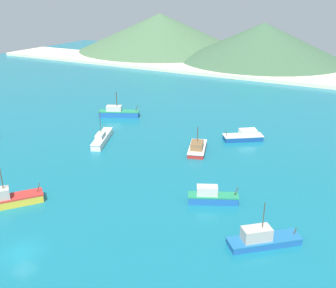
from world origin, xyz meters
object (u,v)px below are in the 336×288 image
object	(u,v)px
fishing_boat_1	(102,138)
fishing_boat_11	(262,239)
fishing_boat_5	(8,199)
fishing_boat_4	(244,136)
fishing_boat_3	(197,148)
fishing_boat_6	(118,113)
fishing_boat_10	(212,196)

from	to	relation	value
fishing_boat_1	fishing_boat_11	bearing A→B (deg)	-26.15
fishing_boat_5	fishing_boat_11	bearing A→B (deg)	12.81
fishing_boat_4	fishing_boat_11	size ratio (longest dim) A/B	0.96
fishing_boat_3	fishing_boat_6	bearing A→B (deg)	156.66
fishing_boat_5	fishing_boat_10	bearing A→B (deg)	29.78
fishing_boat_3	fishing_boat_6	size ratio (longest dim) A/B	0.88
fishing_boat_1	fishing_boat_5	xyz separation A→B (m)	(3.55, -26.79, 0.10)
fishing_boat_4	fishing_boat_1	bearing A→B (deg)	-149.48
fishing_boat_4	fishing_boat_11	distance (m)	36.21
fishing_boat_4	fishing_boat_5	xyz separation A→B (m)	(-21.68, -41.65, 0.05)
fishing_boat_3	fishing_boat_10	bearing A→B (deg)	-59.55
fishing_boat_1	fishing_boat_3	world-z (taller)	fishing_boat_1
fishing_boat_11	fishing_boat_3	bearing A→B (deg)	129.25
fishing_boat_1	fishing_boat_4	distance (m)	29.28
fishing_boat_5	fishing_boat_6	distance (m)	44.09
fishing_boat_3	fishing_boat_4	world-z (taller)	fishing_boat_3
fishing_boat_10	fishing_boat_11	world-z (taller)	fishing_boat_11
fishing_boat_1	fishing_boat_4	size ratio (longest dim) A/B	1.29
fishing_boat_10	fishing_boat_5	bearing A→B (deg)	-150.22
fishing_boat_4	fishing_boat_6	distance (m)	32.40
fishing_boat_3	fishing_boat_10	size ratio (longest dim) A/B	1.17
fishing_boat_1	fishing_boat_6	distance (m)	17.52
fishing_boat_6	fishing_boat_10	world-z (taller)	fishing_boat_6
fishing_boat_5	fishing_boat_1	bearing A→B (deg)	97.54
fishing_boat_10	fishing_boat_4	bearing A→B (deg)	98.16
fishing_boat_1	fishing_boat_6	size ratio (longest dim) A/B	1.06
fishing_boat_3	fishing_boat_11	world-z (taller)	fishing_boat_11
fishing_boat_10	fishing_boat_11	distance (m)	11.47
fishing_boat_5	fishing_boat_11	distance (m)	35.75
fishing_boat_6	fishing_boat_11	distance (m)	57.36
fishing_boat_4	fishing_boat_6	world-z (taller)	fishing_boat_6
fishing_boat_6	fishing_boat_10	distance (m)	45.90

